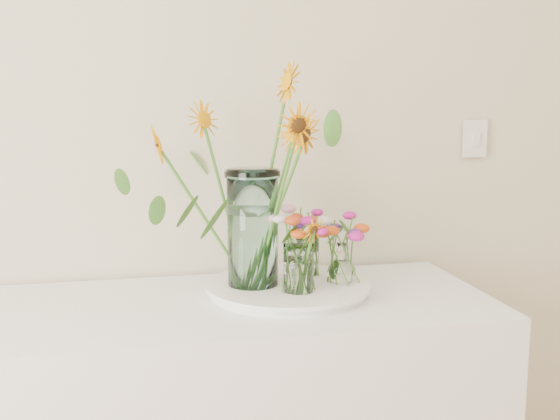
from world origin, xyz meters
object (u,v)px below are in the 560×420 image
object	(u,v)px
tray	(288,289)
small_vase_a	(298,268)
small_vase_c	(307,256)
small_vase_b	(342,263)
mason_jar	(253,228)

from	to	relation	value
tray	small_vase_a	size ratio (longest dim) A/B	3.16
small_vase_c	small_vase_b	bearing A→B (deg)	-52.99
small_vase_b	small_vase_a	bearing A→B (deg)	-153.51
mason_jar	small_vase_c	bearing A→B (deg)	23.11
small_vase_b	small_vase_c	xyz separation A→B (m)	(-0.07, 0.10, 0.00)
tray	small_vase_a	xyz separation A→B (m)	(0.01, -0.08, 0.08)
mason_jar	small_vase_c	distance (m)	0.21
small_vase_c	small_vase_a	bearing A→B (deg)	-112.14
mason_jar	small_vase_b	world-z (taller)	mason_jar
mason_jar	small_vase_a	xyz separation A→B (m)	(0.10, -0.09, -0.09)
small_vase_a	small_vase_b	bearing A→B (deg)	26.49
tray	small_vase_b	world-z (taller)	small_vase_b
tray	small_vase_a	distance (m)	0.12
tray	small_vase_b	bearing A→B (deg)	-4.68
mason_jar	small_vase_b	bearing A→B (deg)	-5.48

